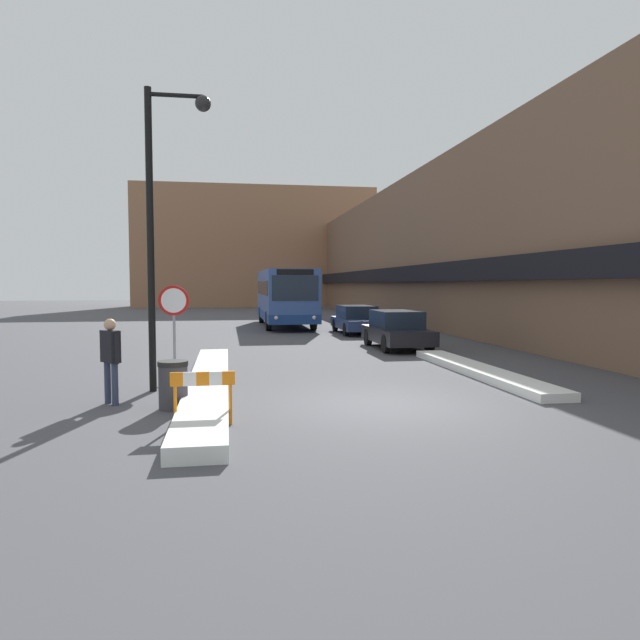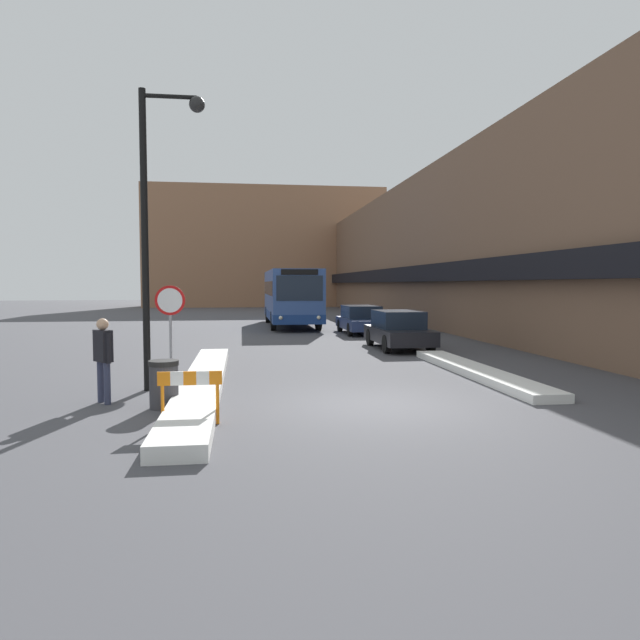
% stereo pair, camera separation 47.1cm
% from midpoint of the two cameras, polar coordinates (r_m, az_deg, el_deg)
% --- Properties ---
extents(ground_plane, '(160.00, 160.00, 0.00)m').
position_cam_midpoint_polar(ground_plane, '(11.77, 5.37, -8.41)').
color(ground_plane, '#47474C').
extents(building_row_right, '(5.50, 60.00, 8.95)m').
position_cam_midpoint_polar(building_row_right, '(37.48, 10.95, 6.61)').
color(building_row_right, brown).
rests_on(building_row_right, ground_plane).
extents(building_backdrop_far, '(26.00, 8.00, 12.96)m').
position_cam_midpoint_polar(building_backdrop_far, '(64.97, -6.71, 7.13)').
color(building_backdrop_far, '#996B4C').
rests_on(building_backdrop_far, ground_plane).
extents(snow_bank_left, '(0.90, 11.68, 0.26)m').
position_cam_midpoint_polar(snow_bank_left, '(13.79, -12.02, -6.15)').
color(snow_bank_left, silver).
rests_on(snow_bank_left, ground_plane).
extents(snow_bank_right, '(0.90, 7.76, 0.20)m').
position_cam_midpoint_polar(snow_bank_right, '(16.11, 14.79, -4.90)').
color(snow_bank_right, silver).
rests_on(snow_bank_right, ground_plane).
extents(city_bus, '(2.68, 10.29, 3.23)m').
position_cam_midpoint_polar(city_bus, '(33.35, -3.92, 2.39)').
color(city_bus, '#335193').
rests_on(city_bus, ground_plane).
extents(parked_car_front, '(1.81, 4.22, 1.44)m').
position_cam_midpoint_polar(parked_car_front, '(21.81, 7.07, -0.95)').
color(parked_car_front, black).
rests_on(parked_car_front, ground_plane).
extents(parked_car_back, '(1.88, 4.44, 1.39)m').
position_cam_midpoint_polar(parked_car_back, '(28.36, 3.23, 0.06)').
color(parked_car_back, navy).
rests_on(parked_car_back, ground_plane).
extents(stop_sign, '(0.76, 0.08, 2.42)m').
position_cam_midpoint_polar(stop_sign, '(14.99, -15.28, 0.83)').
color(stop_sign, gray).
rests_on(stop_sign, ground_plane).
extents(street_lamp, '(1.46, 0.36, 6.81)m').
position_cam_midpoint_polar(street_lamp, '(13.60, -16.48, 10.79)').
color(street_lamp, black).
rests_on(street_lamp, ground_plane).
extents(pedestrian, '(0.46, 0.50, 1.75)m').
position_cam_midpoint_polar(pedestrian, '(12.39, -21.24, -3.11)').
color(pedestrian, '#333851').
rests_on(pedestrian, ground_plane).
extents(trash_bin, '(0.59, 0.59, 0.95)m').
position_cam_midpoint_polar(trash_bin, '(11.65, -15.60, -6.26)').
color(trash_bin, '#38383D').
rests_on(trash_bin, ground_plane).
extents(construction_barricade, '(1.10, 0.06, 0.94)m').
position_cam_midpoint_polar(construction_barricade, '(10.14, -12.95, -6.59)').
color(construction_barricade, orange).
rests_on(construction_barricade, ground_plane).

